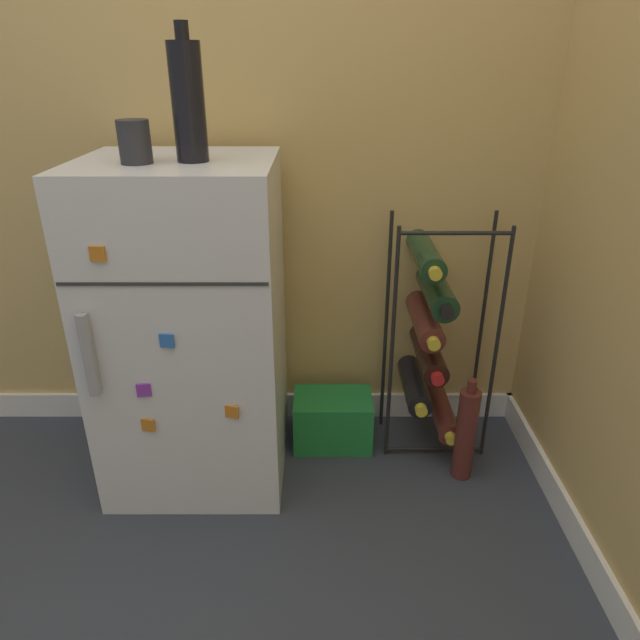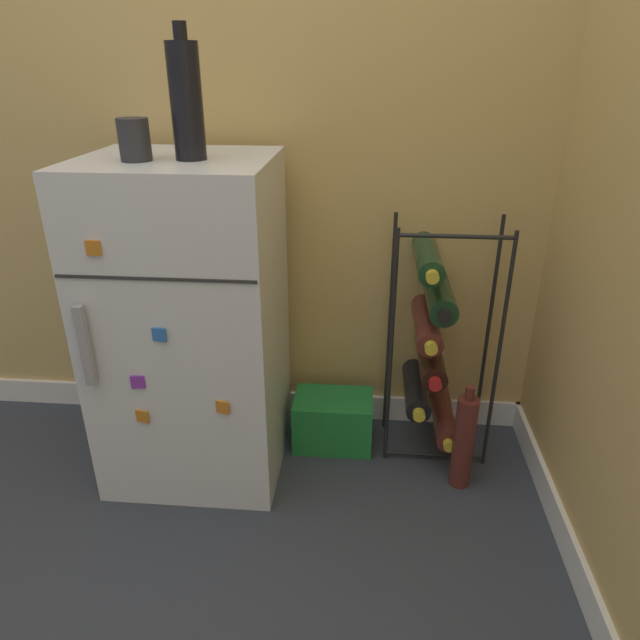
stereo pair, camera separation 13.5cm
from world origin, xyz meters
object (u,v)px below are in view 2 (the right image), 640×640
wine_rack (431,340)px  soda_box (333,420)px  fridge_top_bottle (186,101)px  loose_bottle_floor (464,441)px  mini_fridge (192,325)px  fridge_top_cup (134,140)px

wine_rack → soda_box: 0.42m
fridge_top_bottle → loose_bottle_floor: (0.75, -0.02, -0.93)m
soda_box → fridge_top_bottle: 1.07m
mini_fridge → soda_box: 0.57m
fridge_top_cup → wine_rack: bearing=13.7°
mini_fridge → fridge_top_bottle: fridge_top_bottle is taller
mini_fridge → soda_box: size_ratio=3.70×
wine_rack → mini_fridge: bearing=-169.8°
fridge_top_cup → loose_bottle_floor: fridge_top_cup is taller
mini_fridge → fridge_top_cup: 0.53m
loose_bottle_floor → mini_fridge: bearing=176.1°
wine_rack → loose_bottle_floor: wine_rack is taller
soda_box → wine_rack: bearing=2.6°
wine_rack → fridge_top_bottle: 0.96m
mini_fridge → fridge_top_bottle: 0.61m
fridge_top_bottle → loose_bottle_floor: 1.19m
soda_box → loose_bottle_floor: 0.43m
soda_box → loose_bottle_floor: (0.39, -0.17, 0.07)m
fridge_top_bottle → loose_bottle_floor: fridge_top_bottle is taller
fridge_top_cup → fridge_top_bottle: size_ratio=0.33×
fridge_top_bottle → wine_rack: bearing=13.7°
soda_box → mini_fridge: bearing=-164.4°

